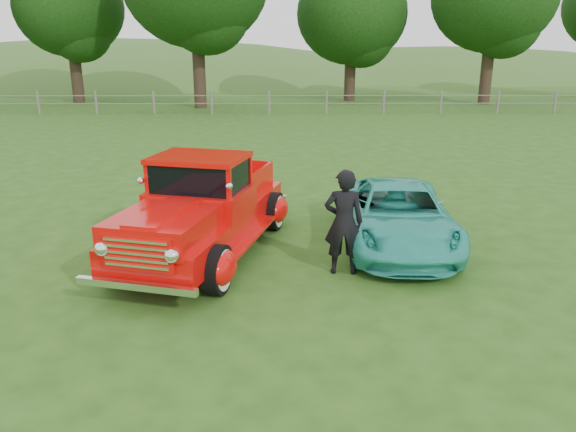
{
  "coord_description": "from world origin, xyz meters",
  "views": [
    {
      "loc": [
        0.71,
        -7.7,
        3.6
      ],
      "look_at": [
        0.79,
        1.2,
        0.84
      ],
      "focal_mm": 35.0,
      "sensor_mm": 36.0,
      "label": 1
    }
  ],
  "objects_px": {
    "tree_mid_west": "(69,8)",
    "tree_near_east": "(352,14)",
    "teal_sedan": "(398,215)",
    "man": "(344,222)",
    "red_pickup": "(203,210)"
  },
  "relations": [
    {
      "from": "tree_near_east",
      "to": "red_pickup",
      "type": "distance_m",
      "value": 28.26
    },
    {
      "from": "red_pickup",
      "to": "man",
      "type": "height_order",
      "value": "red_pickup"
    },
    {
      "from": "tree_near_east",
      "to": "red_pickup",
      "type": "xyz_separation_m",
      "value": [
        -5.68,
        -27.32,
        -4.45
      ]
    },
    {
      "from": "tree_mid_west",
      "to": "man",
      "type": "distance_m",
      "value": 30.83
    },
    {
      "from": "tree_near_east",
      "to": "man",
      "type": "relative_size",
      "value": 4.84
    },
    {
      "from": "tree_mid_west",
      "to": "red_pickup",
      "type": "distance_m",
      "value": 29.04
    },
    {
      "from": "tree_near_east",
      "to": "man",
      "type": "bearing_deg",
      "value": -96.71
    },
    {
      "from": "tree_mid_west",
      "to": "tree_near_east",
      "type": "xyz_separation_m",
      "value": [
        17.0,
        1.0,
        -0.3
      ]
    },
    {
      "from": "tree_mid_west",
      "to": "tree_near_east",
      "type": "height_order",
      "value": "tree_mid_west"
    },
    {
      "from": "red_pickup",
      "to": "man",
      "type": "relative_size",
      "value": 3.06
    },
    {
      "from": "tree_mid_west",
      "to": "teal_sedan",
      "type": "relative_size",
      "value": 2.08
    },
    {
      "from": "tree_mid_west",
      "to": "teal_sedan",
      "type": "xyz_separation_m",
      "value": [
        14.82,
        -25.91,
        -4.99
      ]
    },
    {
      "from": "red_pickup",
      "to": "teal_sedan",
      "type": "xyz_separation_m",
      "value": [
        3.5,
        0.42,
        -0.23
      ]
    },
    {
      "from": "teal_sedan",
      "to": "man",
      "type": "height_order",
      "value": "man"
    },
    {
      "from": "red_pickup",
      "to": "teal_sedan",
      "type": "distance_m",
      "value": 3.53
    }
  ]
}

